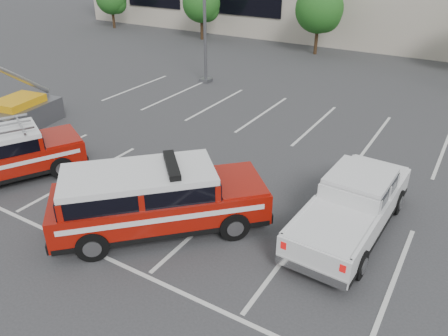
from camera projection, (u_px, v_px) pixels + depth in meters
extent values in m
plane|color=#343437|center=(208.00, 221.00, 13.21)|extent=(120.00, 120.00, 0.00)
cube|color=silver|center=(273.00, 163.00, 16.60)|extent=(23.00, 15.00, 0.01)
cylinder|color=#3F2B19|center=(114.00, 20.00, 40.95)|extent=(0.24, 0.24, 1.51)
sphere|color=#144D15|center=(116.00, 4.00, 40.25)|extent=(1.85, 1.85, 1.85)
cylinder|color=#3F2B19|center=(202.00, 29.00, 36.31)|extent=(0.24, 0.24, 1.67)
sphere|color=#144D15|center=(201.00, 3.00, 35.35)|extent=(3.07, 3.07, 3.07)
sphere|color=#144D15|center=(207.00, 9.00, 35.54)|extent=(2.05, 2.05, 2.05)
cylinder|color=#3F2B19|center=(316.00, 41.00, 31.68)|extent=(0.24, 0.24, 1.84)
sphere|color=#144D15|center=(319.00, 9.00, 30.63)|extent=(3.37, 3.37, 3.37)
sphere|color=#144D15|center=(325.00, 16.00, 30.83)|extent=(2.24, 2.24, 2.24)
cube|color=#59595E|center=(206.00, 80.00, 25.90)|extent=(0.60, 0.60, 0.20)
cube|color=maroon|center=(161.00, 203.00, 12.56)|extent=(5.81, 5.80, 0.92)
cube|color=black|center=(139.00, 185.00, 12.11)|extent=(4.45, 4.44, 0.48)
cube|color=silver|center=(138.00, 174.00, 11.96)|extent=(4.36, 4.35, 0.18)
cube|color=black|center=(172.00, 165.00, 12.07)|extent=(1.36, 1.37, 0.16)
cube|color=silver|center=(351.00, 210.00, 12.45)|extent=(2.13, 5.57, 0.79)
cube|color=black|center=(360.00, 185.00, 12.53)|extent=(1.83, 2.02, 0.42)
cube|color=silver|center=(361.00, 176.00, 12.39)|extent=(1.79, 1.97, 0.15)
cube|color=maroon|center=(5.00, 159.00, 15.23)|extent=(4.12, 5.46, 0.84)
cube|color=#59595E|center=(21.00, 116.00, 19.62)|extent=(2.47, 3.56, 1.01)
cube|color=orange|center=(18.00, 102.00, 19.32)|extent=(1.74, 2.21, 0.37)
cylinder|color=#A5A5A8|center=(23.00, 80.00, 19.36)|extent=(0.60, 2.68, 1.97)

